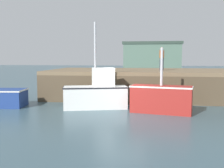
# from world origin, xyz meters

# --- Properties ---
(ground) EXTENTS (120.00, 160.00, 0.10)m
(ground) POSITION_xyz_m (0.00, 0.00, -0.05)
(ground) COLOR #38515B
(pier) EXTENTS (14.26, 6.73, 2.04)m
(pier) POSITION_xyz_m (1.04, 5.49, 1.68)
(pier) COLOR brown
(pier) RESTS_ON ground
(fishing_boat_near_right) EXTENTS (3.89, 2.11, 4.98)m
(fishing_boat_near_right) POSITION_xyz_m (-1.66, 1.11, 0.92)
(fishing_boat_near_right) COLOR silver
(fishing_boat_near_right) RESTS_ON ground
(fishing_boat_mid) EXTENTS (3.41, 1.69, 3.49)m
(fishing_boat_mid) POSITION_xyz_m (2.01, 0.36, 0.79)
(fishing_boat_mid) COLOR maroon
(fishing_boat_mid) RESTS_ON ground
(rowboat) EXTENTS (1.75, 1.13, 0.35)m
(rowboat) POSITION_xyz_m (2.75, 1.86, 0.16)
(rowboat) COLOR white
(rowboat) RESTS_ON ground
(dockworker) EXTENTS (0.34, 0.34, 1.67)m
(dockworker) POSITION_xyz_m (2.22, 5.65, 2.88)
(dockworker) COLOR #2D3342
(dockworker) RESTS_ON pier
(warehouse) EXTENTS (10.82, 4.97, 5.82)m
(warehouse) POSITION_xyz_m (1.73, 36.83, 2.93)
(warehouse) COLOR #4C6656
(warehouse) RESTS_ON ground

